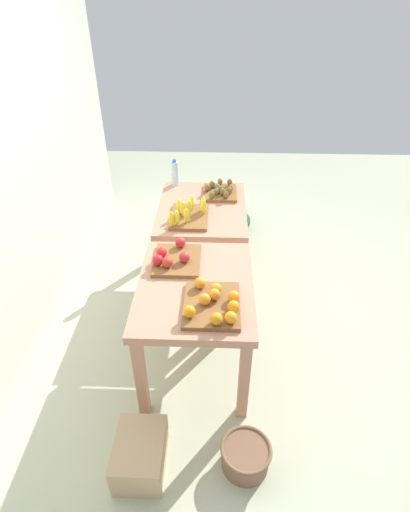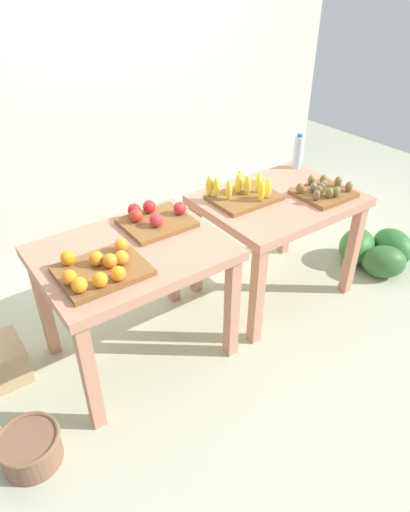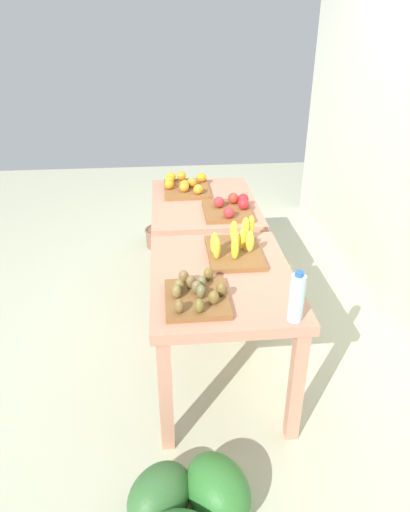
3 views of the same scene
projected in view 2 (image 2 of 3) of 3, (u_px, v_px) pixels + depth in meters
The scene contains 11 objects.
ground_plane at pixel (212, 317), 3.21m from camera, with size 8.00×8.00×0.00m, color #B5B99B.
back_wall at pixel (104, 62), 3.29m from camera, with size 4.40×0.12×3.00m, color beige.
display_table_left at pixel (133, 266), 2.56m from camera, with size 1.04×0.80×0.79m.
display_table_right at pixel (278, 212), 3.10m from camera, with size 1.04×0.80×0.79m.
orange_bin at pixel (101, 268), 2.27m from camera, with size 0.45×0.38×0.11m.
apple_bin at pixel (155, 219), 2.71m from camera, with size 0.41×0.36×0.11m.
banana_crate at pixel (243, 193), 2.97m from camera, with size 0.44×0.33×0.17m.
kiwi_bin at pixel (323, 191), 3.03m from camera, with size 0.37×0.32×0.10m.
water_bottle at pixel (298, 152), 3.39m from camera, with size 0.07×0.07×0.26m.
watermelon_pile at pixel (377, 251), 3.68m from camera, with size 0.66×0.68×0.28m.
wicker_basket at pixel (30, 448), 2.25m from camera, with size 0.32×0.32×0.18m.
Camera 2 is at (-1.45, -1.95, 2.14)m, focal length 31.57 mm.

